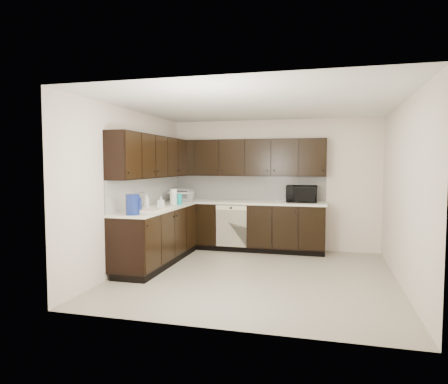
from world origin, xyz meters
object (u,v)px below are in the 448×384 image
(sink, at_px, (149,213))
(microwave, at_px, (302,194))
(toaster_oven, at_px, (183,194))
(blue_pitcher, at_px, (133,204))
(storage_bin, at_px, (181,197))

(sink, height_order, microwave, microwave)
(toaster_oven, bearing_deg, blue_pitcher, -81.77)
(sink, xyz_separation_m, toaster_oven, (-0.07, 1.71, 0.17))
(microwave, height_order, toaster_oven, microwave)
(toaster_oven, bearing_deg, sink, -82.77)
(blue_pitcher, bearing_deg, toaster_oven, 110.57)
(sink, height_order, storage_bin, sink)
(storage_bin, bearing_deg, sink, -90.67)
(storage_bin, xyz_separation_m, blue_pitcher, (0.05, -2.05, 0.06))
(microwave, distance_m, storage_bin, 2.26)
(toaster_oven, bearing_deg, storage_bin, -71.28)
(sink, xyz_separation_m, storage_bin, (0.02, 1.36, 0.14))
(blue_pitcher, bearing_deg, storage_bin, 108.76)
(microwave, bearing_deg, toaster_oven, -179.99)
(microwave, distance_m, blue_pitcher, 3.28)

